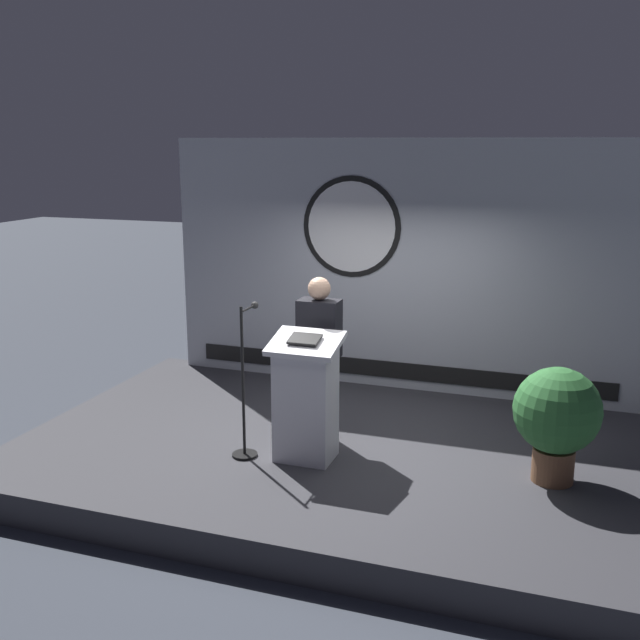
# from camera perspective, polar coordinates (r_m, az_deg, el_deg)

# --- Properties ---
(ground_plane) EXTENTS (40.00, 40.00, 0.00)m
(ground_plane) POSITION_cam_1_polar(r_m,az_deg,el_deg) (7.52, 2.32, -11.52)
(ground_plane) COLOR #383D47
(stage_platform) EXTENTS (6.40, 4.00, 0.30)m
(stage_platform) POSITION_cam_1_polar(r_m,az_deg,el_deg) (7.45, 2.33, -10.47)
(stage_platform) COLOR #333338
(stage_platform) RESTS_ON ground
(banner_display) EXTENTS (5.58, 0.12, 2.93)m
(banner_display) POSITION_cam_1_polar(r_m,az_deg,el_deg) (8.72, 5.89, 4.08)
(banner_display) COLOR #B2B7C1
(banner_display) RESTS_ON stage_platform
(podium) EXTENTS (0.64, 0.50, 1.20)m
(podium) POSITION_cam_1_polar(r_m,az_deg,el_deg) (6.85, -1.11, -6.08)
(podium) COLOR silver
(podium) RESTS_ON stage_platform
(speaker_person) EXTENTS (0.40, 0.26, 1.63)m
(speaker_person) POSITION_cam_1_polar(r_m,az_deg,el_deg) (7.22, -0.06, -2.95)
(speaker_person) COLOR black
(speaker_person) RESTS_ON stage_platform
(microphone_stand) EXTENTS (0.24, 0.46, 1.44)m
(microphone_stand) POSITION_cam_1_polar(r_m,az_deg,el_deg) (6.99, -5.75, -6.49)
(microphone_stand) COLOR black
(microphone_stand) RESTS_ON stage_platform
(potted_plant) EXTENTS (0.75, 0.75, 1.02)m
(potted_plant) POSITION_cam_1_polar(r_m,az_deg,el_deg) (6.71, 17.73, -6.97)
(potted_plant) COLOR brown
(potted_plant) RESTS_ON stage_platform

